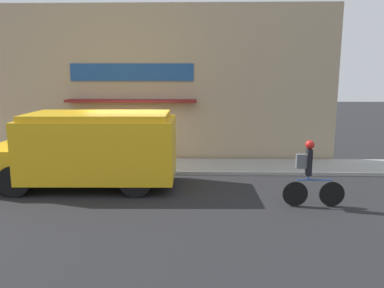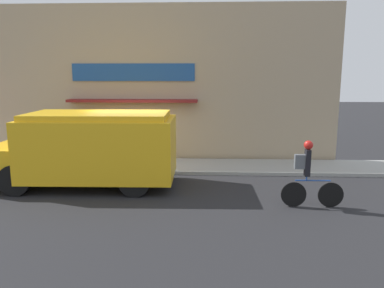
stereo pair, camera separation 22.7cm
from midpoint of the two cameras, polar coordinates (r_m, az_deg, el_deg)
ground_plane at (r=12.80m, az=-9.75°, el=-4.64°), size 70.00×70.00×0.00m
sidewalk at (r=13.73m, az=-8.95°, el=-3.30°), size 28.00×2.01×0.13m
storefront at (r=14.55m, az=-8.44°, el=8.96°), size 14.93×0.77×5.90m
school_bus at (r=11.45m, az=-15.68°, el=-0.62°), size 5.43×2.68×2.23m
cyclist at (r=9.89m, az=16.89°, el=-4.36°), size 1.57×0.23×1.71m
trash_bin at (r=14.88m, az=-22.95°, el=-0.88°), size 0.64×0.64×0.92m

